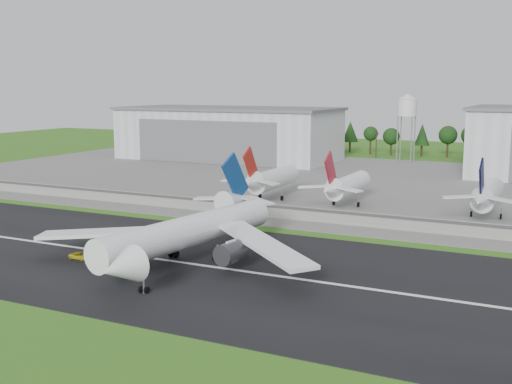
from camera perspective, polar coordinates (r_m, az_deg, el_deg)
The scene contains 14 objects.
ground at distance 110.01m, azimuth -6.99°, elevation -7.90°, with size 600.00×600.00×0.00m, color #295C15.
runway at distance 118.12m, azimuth -4.33°, elevation -6.61°, with size 320.00×60.00×0.10m, color black.
runway_centerline at distance 118.11m, azimuth -4.33°, elevation -6.58°, with size 220.00×1.00×0.02m, color white.
apron at distance 218.05m, azimuth 10.48°, elevation 0.68°, with size 320.00×150.00×0.10m, color slate.
blast_fence at distance 157.02m, azimuth 4.01°, elevation -1.91°, with size 240.00×0.61×3.50m.
hangar_west at distance 288.55m, azimuth -2.46°, elevation 5.25°, with size 97.00×44.00×23.20m.
water_tower at distance 279.96m, azimuth 13.29°, elevation 7.53°, with size 8.40×8.40×29.40m.
utility_poles at distance 295.26m, azimuth 14.72°, elevation 2.78°, with size 230.00×3.00×12.00m, color black, non-canonical shape.
treeline at distance 309.90m, azimuth 15.28°, elevation 3.05°, with size 320.00×16.00×22.00m, color black, non-canonical shape.
main_airliner at distance 118.49m, azimuth -6.08°, elevation -4.16°, with size 56.63×59.18×18.17m.
ground_vehicle at distance 126.76m, azimuth -15.39°, elevation -5.50°, with size 2.02×4.38×1.22m, color gold.
parked_jet_red_a at distance 183.16m, azimuth 1.15°, elevation 1.13°, with size 7.36×31.29×16.71m.
parked_jet_red_b at distance 174.90m, azimuth 7.88°, elevation 0.57°, with size 7.36×31.29×16.45m.
parked_jet_navy at distance 167.30m, azimuth 19.80°, elevation -0.27°, with size 7.36×31.29×16.56m.
Camera 1 is at (57.86, -87.70, 32.63)m, focal length 45.00 mm.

